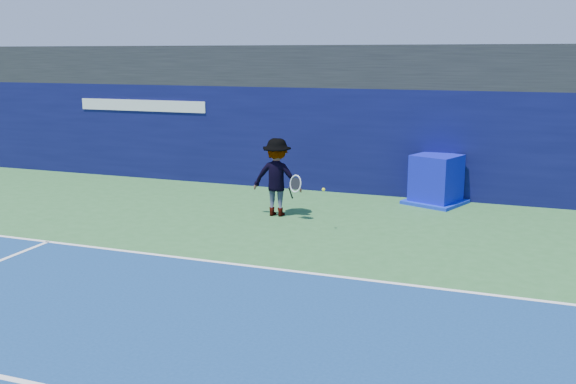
{
  "coord_description": "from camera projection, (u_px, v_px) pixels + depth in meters",
  "views": [
    {
      "loc": [
        4.35,
        -7.66,
        3.95
      ],
      "look_at": [
        -0.32,
        5.2,
        1.0
      ],
      "focal_mm": 40.0,
      "sensor_mm": 36.0,
      "label": 1
    }
  ],
  "objects": [
    {
      "name": "equipment_cart",
      "position": [
        436.0,
        181.0,
        17.19
      ],
      "size": [
        1.78,
        1.78,
        1.32
      ],
      "color": "#0C0FB0",
      "rests_on": "ground"
    },
    {
      "name": "back_wall_assembly",
      "position": [
        360.0,
        140.0,
        18.66
      ],
      "size": [
        36.0,
        1.03,
        3.0
      ],
      "color": "#0B0D3D",
      "rests_on": "ground"
    },
    {
      "name": "ground",
      "position": [
        187.0,
        331.0,
        9.32
      ],
      "size": [
        80.0,
        80.0,
        0.0
      ],
      "primitive_type": "plane",
      "color": "#2D6531",
      "rests_on": "ground"
    },
    {
      "name": "tennis_ball",
      "position": [
        323.0,
        189.0,
        14.45
      ],
      "size": [
        0.07,
        0.07,
        0.07
      ],
      "color": "yellow",
      "rests_on": "ground"
    },
    {
      "name": "tennis_player",
      "position": [
        277.0,
        177.0,
        15.86
      ],
      "size": [
        1.42,
        0.8,
        1.93
      ],
      "color": "white",
      "rests_on": "ground"
    },
    {
      "name": "stadium_band",
      "position": [
        370.0,
        66.0,
        19.13
      ],
      "size": [
        36.0,
        3.0,
        1.2
      ],
      "primitive_type": "cube",
      "color": "black",
      "rests_on": "back_wall_assembly"
    },
    {
      "name": "baseline",
      "position": [
        264.0,
        268.0,
        12.08
      ],
      "size": [
        24.0,
        0.1,
        0.01
      ],
      "primitive_type": "cube",
      "color": "white",
      "rests_on": "ground"
    }
  ]
}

